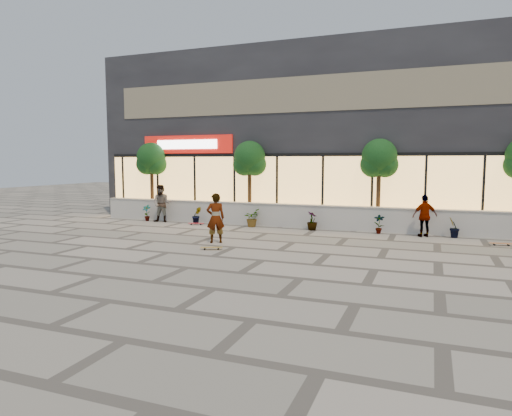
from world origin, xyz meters
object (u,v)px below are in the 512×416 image
(tree_west, at_px, (151,161))
(skateboard_center, at_px, (211,248))
(skater_center, at_px, (216,218))
(skater_left, at_px, (161,204))
(skater_right_near, at_px, (425,216))
(tree_midwest, at_px, (250,161))
(skateboard_right_near, at_px, (501,243))
(skateboard_left, at_px, (196,223))
(tree_mideast, at_px, (379,160))

(tree_west, relative_size, skateboard_center, 5.23)
(skater_center, xyz_separation_m, skater_left, (-4.92, 4.10, 0.00))
(skater_right_near, bearing_deg, tree_midwest, -34.27)
(skateboard_right_near, bearing_deg, skater_center, -169.88)
(skater_right_near, xyz_separation_m, skateboard_center, (-6.59, -5.36, -0.75))
(skater_left, relative_size, skater_right_near, 1.10)
(skater_left, xyz_separation_m, skateboard_left, (2.00, -0.23, -0.83))
(skater_left, xyz_separation_m, skateboard_right_near, (14.54, -1.00, -0.83))
(skateboard_center, bearing_deg, tree_west, 112.86)
(tree_midwest, height_order, tree_mideast, same)
(tree_midwest, distance_m, skater_left, 4.75)
(skater_center, bearing_deg, tree_midwest, -113.31)
(tree_west, distance_m, skater_left, 2.90)
(skater_right_near, distance_m, skateboard_right_near, 2.85)
(skater_right_near, distance_m, skateboard_center, 8.53)
(skater_center, relative_size, skateboard_left, 2.43)
(skater_left, bearing_deg, skateboard_center, -52.91)
(tree_midwest, distance_m, tree_mideast, 6.00)
(tree_west, relative_size, skateboard_left, 5.26)
(skater_center, bearing_deg, tree_west, -73.15)
(skater_center, height_order, skater_left, skater_left)
(skater_center, bearing_deg, skateboard_left, -85.38)
(skater_left, height_order, skater_right_near, skater_left)
(skateboard_center, bearing_deg, skater_right_near, 16.61)
(tree_midwest, distance_m, skateboard_right_near, 11.16)
(tree_west, bearing_deg, tree_midwest, 0.00)
(skater_center, distance_m, skateboard_left, 4.91)
(skateboard_center, bearing_deg, skater_left, 112.63)
(skateboard_center, height_order, skateboard_right_near, skateboard_right_near)
(tree_mideast, xyz_separation_m, skateboard_left, (-8.04, -1.63, -2.91))
(skater_center, relative_size, skater_left, 1.00)
(skateboard_left, bearing_deg, skater_right_near, -14.17)
(tree_midwest, relative_size, tree_mideast, 1.00)
(skater_center, bearing_deg, tree_mideast, -165.38)
(tree_mideast, bearing_deg, skater_right_near, -35.87)
(skater_center, height_order, skater_right_near, skater_center)
(tree_west, bearing_deg, skateboard_right_near, -8.52)
(tree_west, bearing_deg, skater_left, -43.78)
(tree_mideast, distance_m, skateboard_right_near, 5.87)
(tree_midwest, relative_size, skateboard_left, 5.26)
(skateboard_left, xyz_separation_m, skateboard_right_near, (12.54, -0.77, 0.00))
(skater_center, xyz_separation_m, skateboard_right_near, (9.62, 3.10, -0.83))
(skateboard_center, height_order, skateboard_left, skateboard_center)
(tree_west, relative_size, skater_right_near, 2.37)
(tree_midwest, height_order, skateboard_right_near, tree_midwest)
(tree_mideast, xyz_separation_m, skater_center, (-5.12, -5.50, -2.08))
(tree_west, height_order, skater_right_near, tree_west)
(tree_midwest, relative_size, skater_right_near, 2.37)
(skater_left, bearing_deg, skateboard_right_near, -11.96)
(skater_left, bearing_deg, tree_mideast, -0.10)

